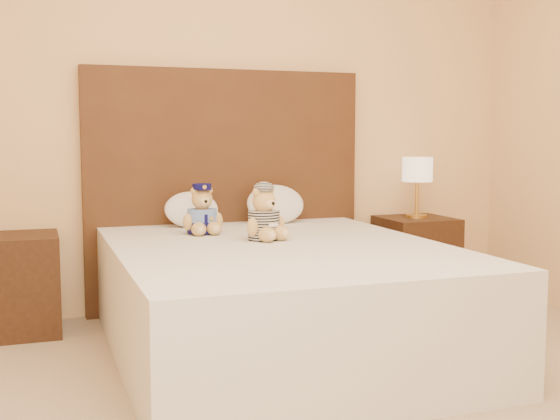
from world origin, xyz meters
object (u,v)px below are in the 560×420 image
at_px(nightstand_left, 17,285).
at_px(pillow_right, 276,202).
at_px(lamp, 417,173).
at_px(teddy_police, 202,209).
at_px(pillow_left, 192,208).
at_px(teddy_prisoner, 264,213).
at_px(nightstand_right, 416,258).
at_px(bed, 279,299).

xyz_separation_m(nightstand_left, pillow_right, (1.52, 0.03, 0.41)).
relative_size(lamp, pillow_right, 1.08).
distance_m(teddy_police, pillow_left, 0.32).
height_order(nightstand_left, pillow_right, pillow_right).
height_order(teddy_prisoner, pillow_left, teddy_prisoner).
bearing_deg(pillow_right, pillow_left, 180.00).
relative_size(pillow_left, pillow_right, 0.88).
bearing_deg(nightstand_right, bed, -147.38).
distance_m(nightstand_right, pillow_right, 1.06).
xyz_separation_m(bed, lamp, (1.25, 0.80, 0.57)).
relative_size(nightstand_left, teddy_prisoner, 1.97).
xyz_separation_m(nightstand_left, nightstand_right, (2.50, 0.00, 0.00)).
xyz_separation_m(teddy_police, teddy_prisoner, (0.25, -0.33, 0.00)).
distance_m(nightstand_right, teddy_police, 1.60).
relative_size(bed, pillow_left, 6.18).
distance_m(nightstand_left, nightstand_right, 2.50).
height_order(bed, lamp, lamp).
relative_size(nightstand_right, teddy_police, 2.00).
bearing_deg(nightstand_left, lamp, 0.00).
bearing_deg(lamp, teddy_prisoner, -154.13).
bearing_deg(lamp, teddy_police, -169.24).
bearing_deg(teddy_prisoner, nightstand_right, 5.04).
xyz_separation_m(nightstand_right, teddy_police, (-1.52, -0.29, 0.41)).
bearing_deg(teddy_prisoner, teddy_police, 106.95).
xyz_separation_m(bed, nightstand_right, (1.25, 0.80, -0.00)).
relative_size(nightstand_right, teddy_prisoner, 1.97).
bearing_deg(teddy_police, bed, -65.84).
bearing_deg(nightstand_right, lamp, 180.00).
distance_m(nightstand_right, teddy_prisoner, 1.47).
height_order(nightstand_right, teddy_police, teddy_police).
height_order(bed, pillow_right, pillow_right).
relative_size(teddy_police, teddy_prisoner, 0.98).
xyz_separation_m(nightstand_left, teddy_prisoner, (1.23, -0.61, 0.41)).
height_order(nightstand_left, nightstand_right, same).
xyz_separation_m(lamp, pillow_left, (-1.51, 0.03, -0.18)).
height_order(nightstand_left, lamp, lamp).
height_order(bed, nightstand_left, same).
xyz_separation_m(bed, nightstand_left, (-1.25, 0.80, -0.00)).
xyz_separation_m(teddy_prisoner, pillow_right, (0.29, 0.64, -0.01)).
distance_m(bed, lamp, 1.59).
distance_m(lamp, teddy_prisoner, 1.42).
relative_size(nightstand_right, pillow_right, 1.49).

